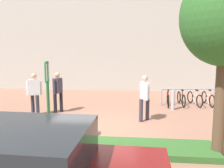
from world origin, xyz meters
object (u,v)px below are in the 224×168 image
object	(u,v)px
parking_sign_post	(48,92)
bike_at_sign	(54,133)
person_shirt_white	(145,95)
person_shirt_blue	(35,92)
bike_rack_cluster	(188,98)
person_suited_dark	(58,90)
bollard_steel	(173,100)

from	to	relation	value
parking_sign_post	bike_at_sign	distance (m)	1.19
bike_at_sign	person_shirt_white	size ratio (longest dim) A/B	0.98
person_shirt_blue	person_shirt_white	world-z (taller)	same
person_shirt_blue	person_shirt_white	size ratio (longest dim) A/B	1.00
bike_rack_cluster	bike_at_sign	bearing A→B (deg)	-131.90
bike_at_sign	bike_rack_cluster	xyz separation A→B (m)	(4.76, 5.30, -0.00)
person_suited_dark	bollard_steel	bearing A→B (deg)	10.51
bike_rack_cluster	bollard_steel	bearing A→B (deg)	-131.54
person_suited_dark	bike_at_sign	bearing A→B (deg)	-72.88
bike_rack_cluster	person_shirt_blue	world-z (taller)	person_shirt_blue
bollard_steel	person_shirt_blue	distance (m)	5.93
parking_sign_post	bollard_steel	distance (m)	6.08
bollard_steel	person_shirt_white	bearing A→B (deg)	-127.01
person_shirt_white	bike_rack_cluster	bearing A→B (deg)	51.31
bollard_steel	person_suited_dark	xyz separation A→B (m)	(-4.94, -0.92, 0.53)
bike_at_sign	person_shirt_white	xyz separation A→B (m)	(2.56, 2.56, 0.63)
bike_at_sign	person_suited_dark	distance (m)	3.62
parking_sign_post	bike_at_sign	xyz separation A→B (m)	(0.08, 0.15, -1.18)
bike_at_sign	bike_rack_cluster	world-z (taller)	bike_at_sign
parking_sign_post	person_suited_dark	world-z (taller)	parking_sign_post
bike_rack_cluster	person_shirt_white	size ratio (longest dim) A/B	1.53
bike_at_sign	person_shirt_white	bearing A→B (deg)	44.98
person_shirt_blue	person_suited_dark	bearing A→B (deg)	35.15
parking_sign_post	person_shirt_blue	world-z (taller)	parking_sign_post
person_shirt_white	person_shirt_blue	bearing A→B (deg)	175.99
parking_sign_post	bollard_steel	world-z (taller)	parking_sign_post
bike_at_sign	person_suited_dark	xyz separation A→B (m)	(-1.05, 3.41, 0.63)
bike_at_sign	bike_rack_cluster	bearing A→B (deg)	48.10
parking_sign_post	person_shirt_white	distance (m)	3.82
bike_rack_cluster	person_shirt_white	world-z (taller)	person_shirt_white
parking_sign_post	bollard_steel	xyz separation A→B (m)	(3.97, 4.48, -1.08)
bike_rack_cluster	bollard_steel	size ratio (longest dim) A/B	2.93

